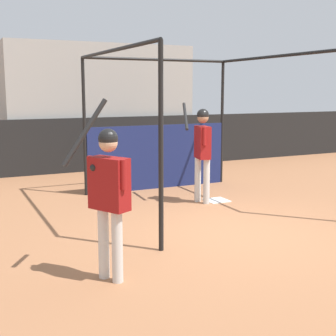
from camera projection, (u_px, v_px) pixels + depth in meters
ground_plane at (241, 233)px, 7.44m from camera, size 60.00×60.00×0.00m
outfield_wall at (109, 144)px, 13.22m from camera, size 24.00×0.12×1.49m
bleacher_section at (88, 105)px, 14.89m from camera, size 5.40×4.00×3.57m
batting_cage at (171, 135)px, 9.99m from camera, size 3.47×3.97×2.94m
home_plate at (217, 200)px, 9.59m from camera, size 0.44×0.44×0.02m
player_batter at (202, 146)px, 9.26m from camera, size 0.54×0.92×1.99m
player_waiting at (108, 189)px, 5.43m from camera, size 0.68×0.69×2.15m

